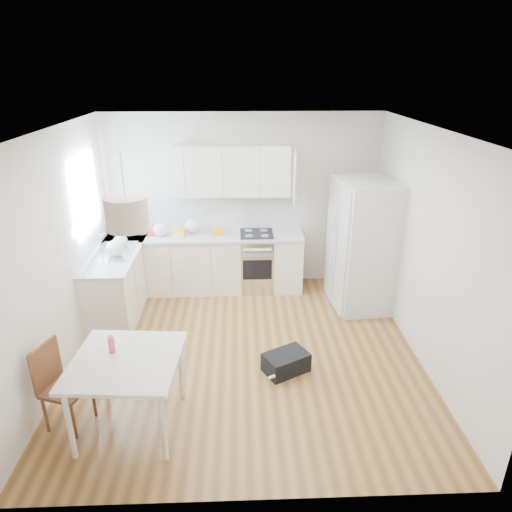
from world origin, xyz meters
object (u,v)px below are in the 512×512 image
at_px(gym_bag, 286,362).
at_px(dining_table, 126,367).
at_px(dining_chair, 66,387).
at_px(refrigerator, 364,245).

bearing_deg(gym_bag, dining_table, 178.70).
xyz_separation_m(dining_table, dining_chair, (-0.61, 0.05, -0.25)).
bearing_deg(dining_chair, refrigerator, 52.90).
distance_m(dining_table, gym_bag, 1.89).
relative_size(refrigerator, dining_table, 1.76).
height_order(dining_table, dining_chair, dining_chair).
bearing_deg(dining_chair, gym_bag, 37.78).
xyz_separation_m(refrigerator, dining_table, (-2.86, -2.42, -0.24)).
bearing_deg(gym_bag, dining_chair, 170.85).
relative_size(dining_chair, gym_bag, 1.79).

